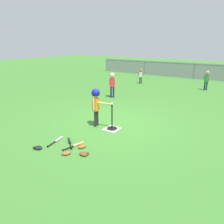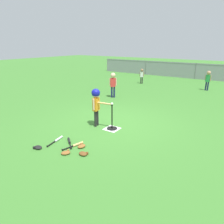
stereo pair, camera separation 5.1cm
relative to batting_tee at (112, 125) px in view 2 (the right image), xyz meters
name	(u,v)px [view 2 (the right image)]	position (x,y,z in m)	size (l,w,h in m)	color
ground_plane	(115,123)	(-0.21, 0.46, -0.13)	(60.00, 60.00, 0.00)	#3D7A2D
home_plate	(112,129)	(0.00, 0.00, -0.13)	(0.44, 0.44, 0.01)	white
batting_tee	(112,125)	(0.00, 0.00, 0.00)	(0.32, 0.32, 0.77)	black
baseball_on_tee	(112,104)	(0.00, 0.00, 0.68)	(0.07, 0.07, 0.07)	white
batter_child	(96,100)	(-0.54, -0.08, 0.73)	(0.64, 0.34, 1.21)	#262626
fielder_near_right	(113,82)	(-2.15, 3.21, 0.64)	(0.31, 0.25, 1.20)	#191E4C
fielder_deep_center	(208,78)	(1.30, 7.49, 0.57)	(0.32, 0.22, 1.09)	#191E4C
fielder_deep_left	(142,74)	(-2.64, 7.26, 0.49)	(0.27, 0.19, 0.96)	#262626
spare_bat_silver	(57,140)	(-0.76, -1.52, -0.10)	(0.18, 0.62, 0.06)	silver
spare_bat_wood	(76,145)	(-0.14, -1.45, -0.10)	(0.20, 0.60, 0.06)	#DBB266
spare_bat_black	(69,142)	(-0.41, -1.41, -0.10)	(0.51, 0.41, 0.06)	black
glove_by_plate	(66,153)	(-0.05, -1.88, -0.10)	(0.26, 0.27, 0.07)	brown
glove_near_bats	(82,146)	(0.03, -1.41, -0.10)	(0.19, 0.24, 0.07)	brown
glove_tossed_aside	(83,154)	(0.32, -1.67, -0.10)	(0.23, 0.18, 0.07)	brown
glove_outfield_drop	(38,147)	(-0.83, -2.09, -0.10)	(0.22, 0.17, 0.07)	black
outfield_fence	(196,71)	(-0.21, 11.17, 0.49)	(16.06, 0.06, 1.15)	slate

